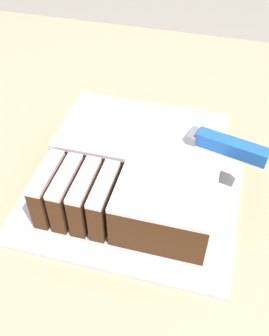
% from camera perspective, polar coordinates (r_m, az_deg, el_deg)
% --- Properties ---
extents(countertop, '(1.40, 1.10, 0.89)m').
position_cam_1_polar(countertop, '(1.02, 4.58, -19.89)').
color(countertop, tan).
rests_on(countertop, ground_plane).
extents(cake_board, '(0.34, 0.32, 0.01)m').
position_cam_1_polar(cake_board, '(0.64, 0.00, -2.68)').
color(cake_board, silver).
rests_on(cake_board, countertop).
extents(cake, '(0.26, 0.24, 0.08)m').
position_cam_1_polar(cake, '(0.62, 0.49, 0.19)').
color(cake, '#472814').
rests_on(cake, cake_board).
extents(knife, '(0.30, 0.10, 0.02)m').
position_cam_1_polar(knife, '(0.60, 10.51, 4.01)').
color(knife, silver).
rests_on(knife, cake).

